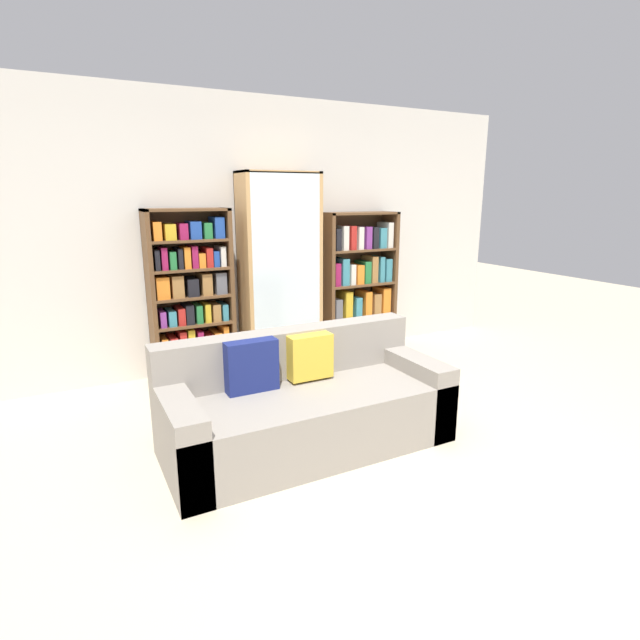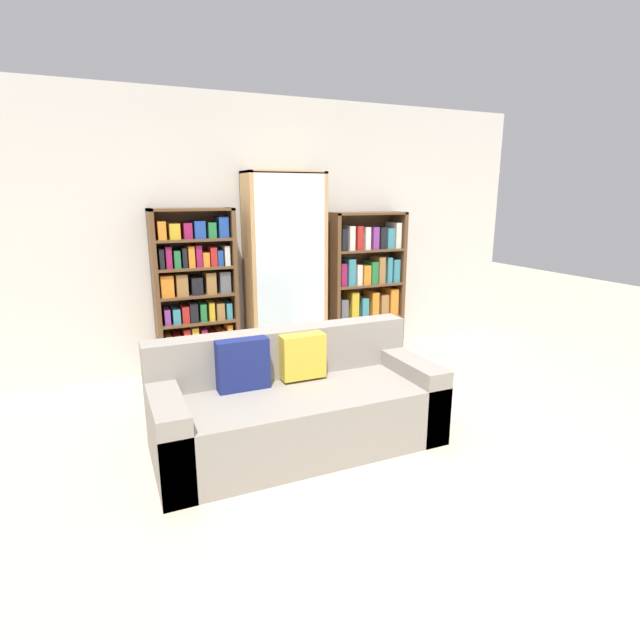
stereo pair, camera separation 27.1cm
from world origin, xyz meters
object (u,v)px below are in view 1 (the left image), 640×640
(bookshelf_left, at_px, (191,299))
(wine_bottle, at_px, (337,359))
(display_cabinet, at_px, (280,272))
(bookshelf_right, at_px, (359,286))
(couch, at_px, (305,407))

(bookshelf_left, distance_m, wine_bottle, 1.54)
(display_cabinet, bearing_deg, bookshelf_left, 179.02)
(bookshelf_left, bearing_deg, bookshelf_right, 0.03)
(bookshelf_left, relative_size, wine_bottle, 4.61)
(bookshelf_right, distance_m, wine_bottle, 1.00)
(bookshelf_right, bearing_deg, bookshelf_left, -179.97)
(bookshelf_left, relative_size, bookshelf_right, 1.04)
(display_cabinet, xyz_separation_m, wine_bottle, (0.38, -0.52, -0.83))
(bookshelf_left, bearing_deg, wine_bottle, -22.39)
(bookshelf_right, bearing_deg, wine_bottle, -137.37)
(couch, relative_size, bookshelf_right, 1.27)
(bookshelf_left, height_order, bookshelf_right, bookshelf_left)
(couch, xyz_separation_m, wine_bottle, (0.94, 1.20, -0.14))
(display_cabinet, bearing_deg, bookshelf_right, 0.98)
(bookshelf_right, bearing_deg, couch, -131.27)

